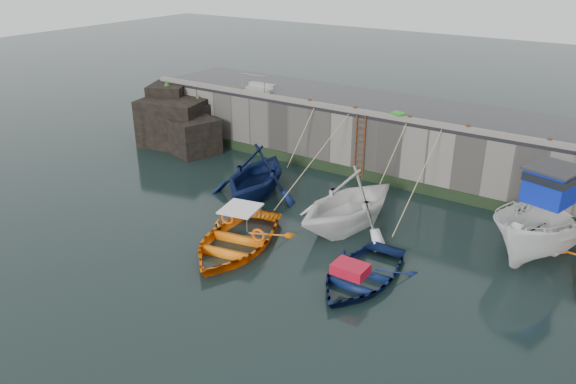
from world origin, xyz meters
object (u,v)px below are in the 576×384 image
Objects in this scene: bollard_b at (355,109)px; bollard_c at (410,118)px; fish_crate at (398,116)px; boat_near_white at (256,195)px; boat_near_blacktrim at (347,227)px; boat_near_navy at (360,279)px; bollard_e at (549,141)px; ladder at (360,148)px; boat_far_white at (550,225)px; bollard_d at (468,128)px; boat_near_blue at (236,247)px; bollard_a at (310,102)px.

bollard_b and bollard_c have the same top height.
fish_crate is 2.12m from bollard_b.
boat_near_white is at bearing -118.08° from bollard_b.
boat_near_blacktrim is at bearing -64.12° from fish_crate.
boat_near_navy is at bearing -41.03° from boat_near_white.
fish_crate reaches higher than bollard_e.
ladder is at bearing -177.60° from bollard_e.
bollard_d is (-4.11, 2.70, 2.25)m from boat_far_white.
bollard_e is at bearing 65.25° from boat_near_navy.
bollard_c is at bearing 27.95° from boat_near_white.
ladder is at bearing -179.15° from boat_far_white.
boat_far_white is at bearing -4.73° from boat_near_white.
bollard_b is (-2.46, 5.08, 3.30)m from boat_near_blacktrim.
bollard_b is at bearing 179.71° from boat_far_white.
fish_crate reaches higher than boat_near_white.
boat_far_white is (4.75, 5.55, 1.05)m from boat_near_navy.
boat_near_blue is (2.20, -4.23, 0.00)m from boat_near_white.
boat_far_white reaches higher than bollard_a.
boat_far_white is at bearing 1.41° from fish_crate.
ladder is 8.19m from bollard_e.
boat_near_white is 17.68× the size of bollard_b.
bollard_a is at bearing 76.84° from boat_near_white.
fish_crate is at bearing 175.05° from boat_far_white.
boat_near_blacktrim reaches higher than boat_near_blue.
bollard_a is at bearing 173.62° from ladder.
bollard_e is (11.00, 0.00, 0.00)m from bollard_a.
boat_near_white is at bearing -112.45° from fish_crate.
fish_crate is 2.05× the size of bollard_b.
boat_far_white is 7.58m from bollard_c.
bollard_c is at bearing 99.81° from boat_near_blacktrim.
bollard_a is 1.00× the size of bollard_c.
fish_crate reaches higher than bollard_d.
bollard_d is (5.55, 8.83, 3.30)m from boat_near_blue.
boat_near_blue is 4.94m from boat_near_navy.
boat_far_white is at bearing -12.79° from bollard_a.
boat_near_navy is 7.38m from boat_far_white.
boat_near_navy is at bearing -42.75° from boat_near_blacktrim.
ladder is 1.81m from bollard_b.
boat_far_white is 24.58× the size of bollard_b.
boat_near_blacktrim is 18.77× the size of bollard_a.
boat_near_blue is at bearing -131.90° from boat_far_white.
bollard_e is (10.95, 4.59, 3.30)m from boat_near_white.
bollard_a is (-11.91, 2.70, 2.25)m from boat_far_white.
bollard_b is (-2.12, -0.05, -0.01)m from fish_crate.
bollard_d reaches higher than boat_near_white.
bollard_d is at bearing 16.88° from boat_near_white.
boat_near_navy is 11.42m from bollard_a.
bollard_e is at bearing 33.92° from boat_near_blue.
boat_near_blue is 18.51× the size of bollard_b.
fish_crate is 2.05× the size of bollard_a.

